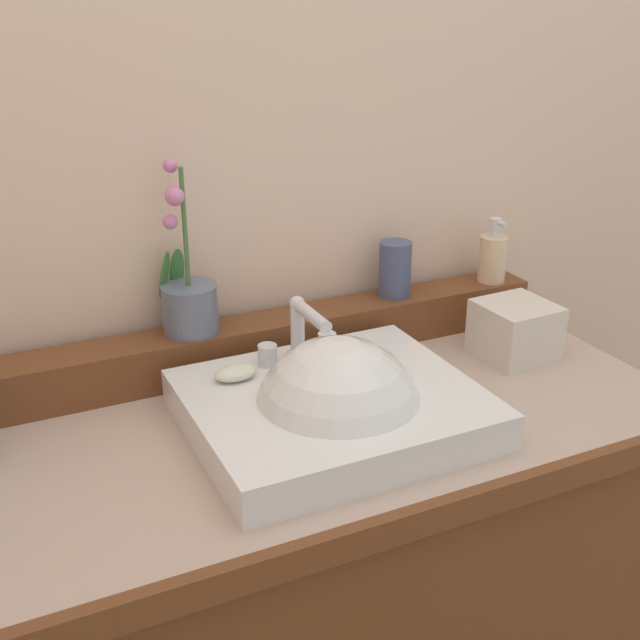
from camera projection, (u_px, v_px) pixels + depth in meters
name	position (u px, v px, depth m)	size (l,w,h in m)	color
wall_back	(222.00, 117.00, 1.44)	(2.81, 0.20, 2.49)	beige
vanity_cabinet	(314.00, 614.00, 1.44)	(1.22, 0.58, 0.83)	brown
back_ledge	(261.00, 342.00, 1.45)	(1.14, 0.09, 0.09)	brown
sink_basin	(336.00, 415.00, 1.24)	(0.44, 0.38, 0.29)	white
soap_bar	(236.00, 373.00, 1.27)	(0.07, 0.04, 0.02)	silver
potted_plant	(188.00, 298.00, 1.37)	(0.10, 0.11, 0.30)	slate
soap_dispenser	(493.00, 256.00, 1.61)	(0.06, 0.06, 0.13)	beige
tumbler_cup	(395.00, 269.00, 1.53)	(0.06, 0.06, 0.11)	#444D6F
tissue_box	(515.00, 330.00, 1.48)	(0.13, 0.13, 0.10)	beige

